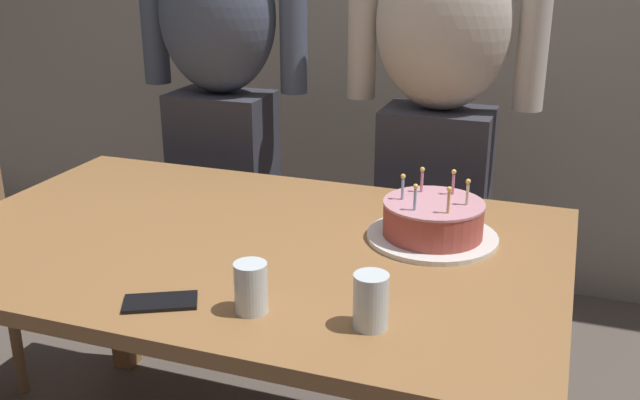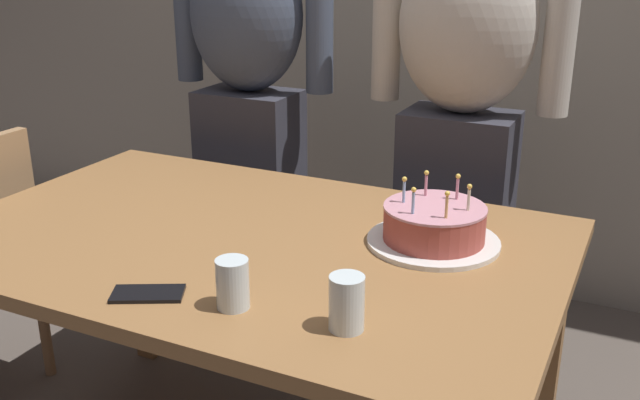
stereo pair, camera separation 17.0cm
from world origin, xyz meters
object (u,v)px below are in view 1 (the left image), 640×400
object	(u,v)px
cell_phone	(160,302)
person_woman_cardigan	(438,124)
water_glass_far	(251,288)
person_man_bearded	(221,106)
water_glass_near	(371,301)
birthday_cake	(433,222)

from	to	relation	value
cell_phone	person_woman_cardigan	bearing A→B (deg)	46.05
water_glass_far	person_man_bearded	xyz separation A→B (m)	(-0.60, 1.07, 0.08)
water_glass_near	water_glass_far	xyz separation A→B (m)	(-0.23, -0.02, -0.00)
water_glass_far	person_man_bearded	distance (m)	1.23
water_glass_near	person_woman_cardigan	size ratio (longest dim) A/B	0.06
water_glass_far	cell_phone	world-z (taller)	water_glass_far
water_glass_near	water_glass_far	distance (m)	0.23
person_woman_cardigan	person_man_bearded	bearing A→B (deg)	0.00
water_glass_near	person_woman_cardigan	distance (m)	1.06
water_glass_near	person_man_bearded	world-z (taller)	person_man_bearded
cell_phone	person_man_bearded	xyz separation A→B (m)	(-0.42, 1.10, 0.13)
birthday_cake	water_glass_far	size ratio (longest dim) A/B	3.09
birthday_cake	cell_phone	world-z (taller)	birthday_cake
birthday_cake	water_glass_far	bearing A→B (deg)	-118.89
birthday_cake	person_man_bearded	bearing A→B (deg)	145.15
person_man_bearded	water_glass_near	bearing A→B (deg)	128.53
water_glass_near	cell_phone	bearing A→B (deg)	-172.63
birthday_cake	water_glass_near	world-z (taller)	birthday_cake
water_glass_far	person_man_bearded	bearing A→B (deg)	119.42
birthday_cake	cell_phone	size ratio (longest dim) A/B	2.17
person_man_bearded	person_woman_cardigan	bearing A→B (deg)	-180.00
birthday_cake	person_man_bearded	xyz separation A→B (m)	(-0.86, 0.60, 0.09)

